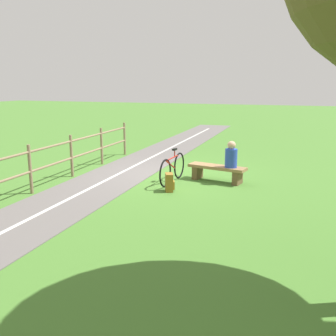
# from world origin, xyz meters

# --- Properties ---
(ground_plane) EXTENTS (80.00, 80.00, 0.00)m
(ground_plane) POSITION_xyz_m (0.00, 0.00, 0.00)
(ground_plane) COLOR #477A2D
(paved_path) EXTENTS (2.90, 36.04, 0.02)m
(paved_path) POSITION_xyz_m (1.29, 4.00, 0.01)
(paved_path) COLOR #66605E
(paved_path) RESTS_ON ground_plane
(path_centre_line) EXTENTS (0.91, 31.99, 0.00)m
(path_centre_line) POSITION_xyz_m (1.29, 4.00, 0.02)
(path_centre_line) COLOR silver
(path_centre_line) RESTS_ON paved_path
(bench) EXTENTS (1.67, 0.77, 0.44)m
(bench) POSITION_xyz_m (-1.57, 0.26, 0.31)
(bench) COLOR #937047
(bench) RESTS_ON ground_plane
(person_seated) EXTENTS (0.39, 0.39, 0.72)m
(person_seated) POSITION_xyz_m (-1.97, 0.35, 0.76)
(person_seated) COLOR #2847B7
(person_seated) RESTS_ON bench
(bicycle) EXTENTS (0.12, 1.77, 0.92)m
(bicycle) POSITION_xyz_m (-0.45, 0.79, 0.39)
(bicycle) COLOR black
(bicycle) RESTS_ON ground_plane
(backpack) EXTENTS (0.32, 0.37, 0.46)m
(backpack) POSITION_xyz_m (-0.67, 1.66, 0.23)
(backpack) COLOR olive
(backpack) RESTS_ON ground_plane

